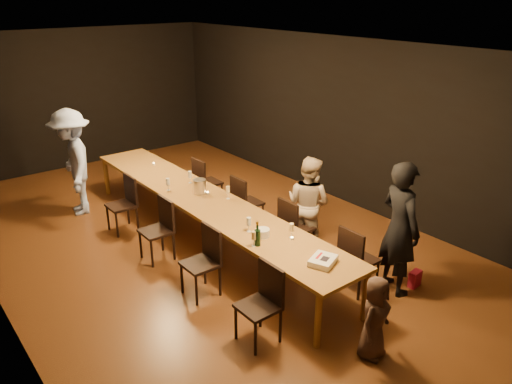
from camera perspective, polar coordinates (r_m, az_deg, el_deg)
ground at (r=8.05m, az=-5.75°, el=-5.68°), size 10.00×10.00×0.00m
room_shell at (r=7.32m, az=-6.37°, el=8.85°), size 6.04×10.04×3.02m
table at (r=7.75m, az=-5.95°, el=-1.09°), size 0.90×6.00×0.75m
chair_right_0 at (r=6.74m, az=11.70°, el=-7.47°), size 0.42×0.42×0.93m
chair_right_1 at (r=7.46m, az=4.70°, el=-4.01°), size 0.42×0.42×0.93m
chair_right_2 at (r=8.29m, az=-0.95°, el=-1.16°), size 0.42×0.42×0.93m
chair_right_3 at (r=9.20m, az=-5.50°, el=1.17°), size 0.42×0.42×0.93m
chair_left_0 at (r=5.71m, az=0.23°, el=-12.90°), size 0.42×0.42×0.93m
chair_left_1 at (r=6.54m, az=-6.41°, el=-8.09°), size 0.42×0.42×0.93m
chair_left_2 at (r=7.47m, az=-11.37°, el=-4.34°), size 0.42×0.42×0.93m
chair_left_3 at (r=8.47m, az=-15.15°, el=-1.43°), size 0.42×0.42×0.93m
woman_birthday at (r=6.67m, az=16.11°, el=-3.99°), size 0.58×0.75×1.80m
woman_tan at (r=7.58m, az=6.01°, el=-1.31°), size 0.72×0.84×1.48m
man_blue at (r=9.27m, az=-20.16°, el=3.18°), size 0.95×1.34×1.89m
child at (r=5.65m, az=13.41°, el=-13.80°), size 0.54×0.42×0.97m
gift_bag_red at (r=7.17m, az=17.69°, el=-9.43°), size 0.20×0.13×0.23m
gift_bag_blue at (r=7.34m, az=11.52°, el=-7.76°), size 0.25×0.20×0.28m
birthday_cake at (r=5.96m, az=7.66°, el=-7.79°), size 0.40×0.37×0.08m
plate_stack at (r=6.52m, az=0.75°, el=-4.68°), size 0.21×0.21×0.10m
champagne_bottle at (r=6.24m, az=0.16°, el=-4.78°), size 0.10×0.10×0.33m
ice_bucket at (r=7.91m, az=-6.46°, el=0.65°), size 0.25×0.25×0.23m
wineglass_0 at (r=6.25m, az=-0.25°, el=-5.37°), size 0.06×0.06×0.21m
wineglass_1 at (r=6.47m, az=4.08°, el=-4.44°), size 0.06×0.06×0.21m
wineglass_2 at (r=6.62m, az=-0.84°, el=-3.75°), size 0.06×0.06×0.21m
wineglass_3 at (r=7.66m, az=-3.23°, el=-0.06°), size 0.06×0.06×0.21m
wineglass_4 at (r=8.09m, az=-10.03°, el=0.86°), size 0.06×0.06×0.21m
wineglass_5 at (r=8.35m, az=-7.55°, el=1.70°), size 0.06×0.06×0.21m
tealight_near at (r=6.47m, az=4.12°, el=-5.32°), size 0.05×0.05×0.03m
tealight_mid at (r=7.90m, az=-5.56°, el=-0.11°), size 0.05×0.05×0.03m
tealight_far at (r=9.37m, az=-11.61°, el=3.16°), size 0.05×0.05×0.03m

